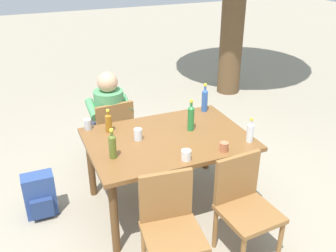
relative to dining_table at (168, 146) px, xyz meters
name	(u,v)px	position (x,y,z in m)	size (l,w,h in m)	color
ground_plane	(168,202)	(0.00, 0.00, -0.67)	(24.00, 24.00, 0.00)	gray
dining_table	(168,146)	(0.00, 0.00, 0.00)	(1.49, 1.04, 0.76)	brown
chair_far_left	(112,132)	(-0.33, 0.82, -0.18)	(0.48, 0.48, 0.87)	olive
chair_near_right	(244,202)	(0.33, -0.82, -0.18)	(0.47, 0.47, 0.87)	olive
chair_near_left	(170,223)	(-0.33, -0.82, -0.18)	(0.49, 0.49, 0.87)	olive
person_in_white_shirt	(108,115)	(-0.34, 0.93, -0.01)	(0.47, 0.62, 1.18)	#4C935B
bottle_blue	(205,99)	(0.60, 0.41, 0.22)	(0.06, 0.06, 0.31)	#2D56A3
bottle_green	(191,117)	(0.26, 0.06, 0.23)	(0.06, 0.06, 0.32)	#287A38
bottle_olive	(112,146)	(-0.57, -0.15, 0.21)	(0.06, 0.06, 0.27)	#566623
bottle_amber	(109,122)	(-0.48, 0.33, 0.19)	(0.06, 0.06, 0.23)	#996019
bottle_clear	(250,132)	(0.66, -0.36, 0.19)	(0.06, 0.06, 0.23)	white
cup_steel	(88,124)	(-0.65, 0.46, 0.14)	(0.07, 0.07, 0.10)	#B2B7BC
cup_terracotta	(224,147)	(0.35, -0.42, 0.13)	(0.08, 0.08, 0.08)	#BC6B47
cup_glass	(138,134)	(-0.27, 0.07, 0.14)	(0.08, 0.08, 0.11)	silver
cup_white	(186,155)	(-0.01, -0.43, 0.13)	(0.08, 0.08, 0.09)	white
backpack_by_near_side	(40,196)	(-1.20, 0.32, -0.45)	(0.29, 0.23, 0.44)	#2D4784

